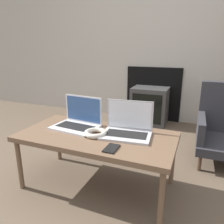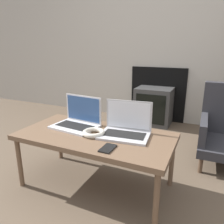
# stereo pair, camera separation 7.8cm
# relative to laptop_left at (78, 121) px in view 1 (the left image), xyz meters

# --- Properties ---
(ground_plane) EXTENTS (14.00, 14.00, 0.00)m
(ground_plane) POSITION_rel_laptop_left_xyz_m (0.21, -0.40, -0.49)
(ground_plane) COLOR brown
(wall_back) EXTENTS (7.00, 0.08, 2.60)m
(wall_back) POSITION_rel_laptop_left_xyz_m (0.21, 1.77, 0.80)
(wall_back) COLOR #ADA89E
(wall_back) RESTS_ON ground_plane
(table) EXTENTS (1.14, 0.57, 0.44)m
(table) POSITION_rel_laptop_left_xyz_m (0.21, -0.09, -0.09)
(table) COLOR brown
(table) RESTS_ON ground_plane
(laptop_left) EXTENTS (0.37, 0.28, 0.24)m
(laptop_left) POSITION_rel_laptop_left_xyz_m (0.00, 0.00, 0.00)
(laptop_left) COLOR silver
(laptop_left) RESTS_ON table
(laptop_right) EXTENTS (0.37, 0.29, 0.24)m
(laptop_right) POSITION_rel_laptop_left_xyz_m (0.42, -0.00, 0.00)
(laptop_right) COLOR #B2B2B7
(laptop_right) RESTS_ON table
(headphones) EXTENTS (0.17, 0.17, 0.04)m
(headphones) POSITION_rel_laptop_left_xyz_m (0.20, -0.11, -0.03)
(headphones) COLOR beige
(headphones) RESTS_ON table
(phone) EXTENTS (0.08, 0.13, 0.01)m
(phone) POSITION_rel_laptop_left_xyz_m (0.40, -0.27, -0.05)
(phone) COLOR black
(phone) RESTS_ON table
(tv) EXTENTS (0.49, 0.38, 0.51)m
(tv) POSITION_rel_laptop_left_xyz_m (0.24, 1.53, -0.23)
(tv) COLOR #383838
(tv) RESTS_ON ground_plane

